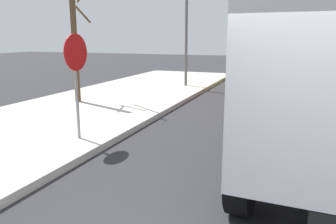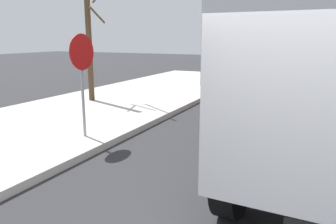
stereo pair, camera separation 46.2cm
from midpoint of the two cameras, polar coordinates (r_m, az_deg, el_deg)
name	(u,v)px [view 1 (the left image)]	position (r m, az deg, el deg)	size (l,w,h in m)	color
stop_sign	(76,67)	(7.29, -17.23, 7.36)	(0.76, 0.08, 2.22)	gray
dump_truck_yellow	(282,53)	(15.34, 18.14, 9.54)	(7.04, 2.89, 3.00)	gold
dump_truck_green	(327,47)	(24.49, 25.08, 9.96)	(7.04, 2.89, 3.00)	#237033
dump_truck_red	(291,45)	(31.38, 19.88, 10.75)	(7.01, 2.83, 3.00)	red
bare_tree	(75,32)	(11.66, -16.66, 12.98)	(1.40, 1.30, 4.57)	#4C3823
street_light_pole	(186,26)	(15.02, 2.25, 14.49)	(0.12, 0.12, 5.22)	#595B5E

